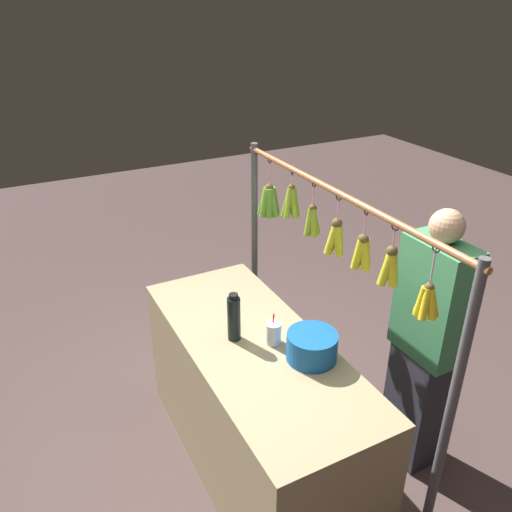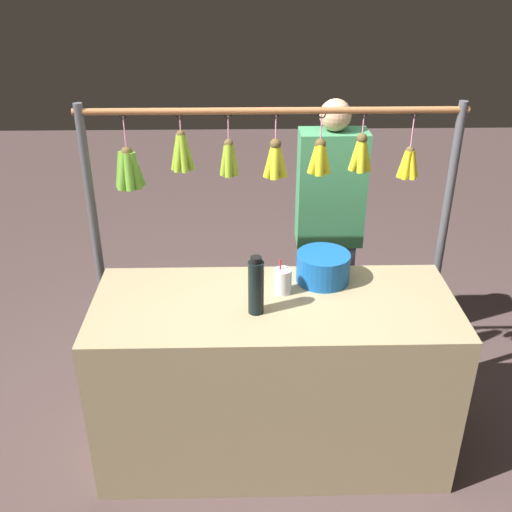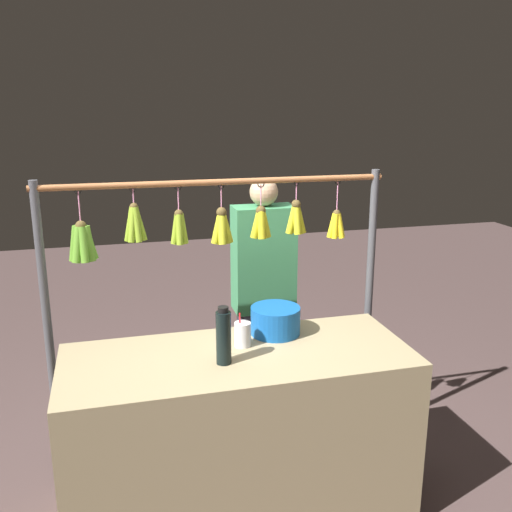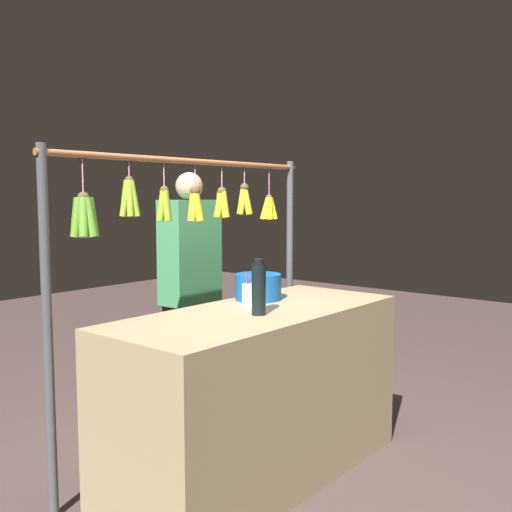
# 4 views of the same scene
# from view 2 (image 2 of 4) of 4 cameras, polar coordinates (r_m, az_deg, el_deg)

# --- Properties ---
(ground_plane) EXTENTS (12.00, 12.00, 0.00)m
(ground_plane) POSITION_cam_2_polar(r_m,az_deg,el_deg) (3.25, 1.55, -17.52)
(ground_plane) COLOR #4E3C3A
(market_counter) EXTENTS (1.66, 0.68, 0.87)m
(market_counter) POSITION_cam_2_polar(r_m,az_deg,el_deg) (2.96, 1.66, -11.58)
(market_counter) COLOR tan
(market_counter) RESTS_ON ground
(display_rack) EXTENTS (1.84, 0.14, 1.66)m
(display_rack) POSITION_cam_2_polar(r_m,az_deg,el_deg) (2.96, 0.48, 5.88)
(display_rack) COLOR #4C4C51
(display_rack) RESTS_ON ground
(water_bottle) EXTENTS (0.07, 0.07, 0.27)m
(water_bottle) POSITION_cam_2_polar(r_m,az_deg,el_deg) (2.57, -0.00, -2.92)
(water_bottle) COLOR black
(water_bottle) RESTS_ON market_counter
(blue_bucket) EXTENTS (0.25, 0.25, 0.14)m
(blue_bucket) POSITION_cam_2_polar(r_m,az_deg,el_deg) (2.86, 6.43, -1.08)
(blue_bucket) COLOR #1556A7
(blue_bucket) RESTS_ON market_counter
(drink_cup) EXTENTS (0.08, 0.08, 0.17)m
(drink_cup) POSITION_cam_2_polar(r_m,az_deg,el_deg) (2.75, 2.57, -2.40)
(drink_cup) COLOR silver
(drink_cup) RESTS_ON market_counter
(vendor_person) EXTENTS (0.38, 0.20, 1.59)m
(vendor_person) POSITION_cam_2_polar(r_m,az_deg,el_deg) (3.53, 6.90, 1.89)
(vendor_person) COLOR #2D2D38
(vendor_person) RESTS_ON ground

